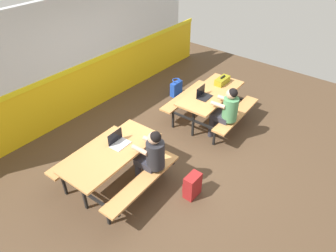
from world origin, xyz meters
The scene contains 11 objects.
ground_plane centered at (0.00, 0.00, -0.01)m, with size 10.00×10.00×0.02m, color #4C3826.
accent_backdrop centered at (0.00, 2.55, 1.25)m, with size 8.00×0.14×2.60m.
picnic_table_left centered at (-1.32, 0.27, 0.57)m, with size 1.74×1.62×0.74m.
picnic_table_right centered at (1.32, 0.04, 0.57)m, with size 1.74×1.62×0.74m.
student_nearer centered at (-0.95, -0.27, 0.71)m, with size 0.37×0.53×1.21m.
student_further centered at (0.98, -0.53, 0.71)m, with size 0.37×0.53×1.21m.
laptop_silver centered at (-1.12, 0.32, 0.79)m, with size 0.33×0.23×0.22m.
laptop_dark centered at (1.05, 0.07, 0.79)m, with size 0.33×0.23×0.22m.
toolbox_grey centered at (1.80, 0.06, 0.81)m, with size 0.40×0.18×0.18m.
backpack_dark centered at (-0.70, -0.92, 0.22)m, with size 0.30×0.22×0.44m.
tote_bag_bright centered at (1.78, 1.32, 0.19)m, with size 0.34×0.21×0.43m.
Camera 1 is at (-3.69, -2.82, 4.02)m, focal length 32.92 mm.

